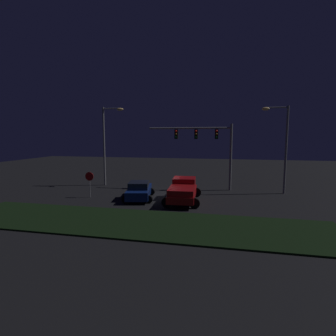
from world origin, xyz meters
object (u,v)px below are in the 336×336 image
traffic_signal_gantry (206,140)px  street_lamp_right (281,139)px  pickup_truck (183,189)px  car_sedan (139,190)px  stop_sign (89,180)px  street_lamp_left (108,137)px

traffic_signal_gantry → street_lamp_right: 6.89m
street_lamp_right → pickup_truck: bearing=-149.6°
car_sedan → traffic_signal_gantry: 8.57m
street_lamp_right → stop_sign: (-16.39, -5.18, -3.48)m
pickup_truck → street_lamp_right: 10.37m
traffic_signal_gantry → stop_sign: size_ratio=3.73×
car_sedan → street_lamp_right: street_lamp_right is taller
street_lamp_left → street_lamp_right: street_lamp_left is taller
traffic_signal_gantry → street_lamp_right: size_ratio=1.04×
traffic_signal_gantry → car_sedan: bearing=-133.4°
pickup_truck → street_lamp_right: street_lamp_right is taller
street_lamp_right → stop_sign: size_ratio=3.60×
street_lamp_left → stop_sign: street_lamp_left is taller
pickup_truck → street_lamp_left: bearing=55.3°
car_sedan → stop_sign: 4.48m
pickup_truck → stop_sign: stop_sign is taller
pickup_truck → car_sedan: pickup_truck is taller
street_lamp_left → stop_sign: (0.85, -5.75, -3.65)m
car_sedan → traffic_signal_gantry: traffic_signal_gantry is taller
car_sedan → street_lamp_left: (-5.24, 5.41, 4.47)m
traffic_signal_gantry → street_lamp_right: bearing=-5.0°
pickup_truck → car_sedan: bearing=86.4°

